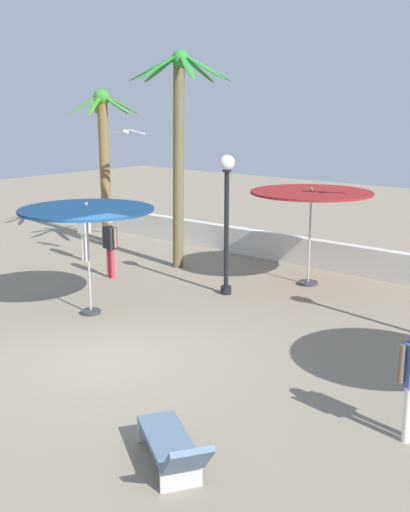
# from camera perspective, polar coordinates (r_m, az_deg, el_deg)

# --- Properties ---
(ground_plane) EXTENTS (56.00, 56.00, 0.00)m
(ground_plane) POSITION_cam_1_polar(r_m,az_deg,el_deg) (12.63, -8.90, -8.59)
(ground_plane) COLOR gray
(boundary_wall) EXTENTS (25.20, 0.30, 0.83)m
(boundary_wall) POSITION_cam_1_polar(r_m,az_deg,el_deg) (18.89, 10.96, 0.06)
(boundary_wall) COLOR silver
(boundary_wall) RESTS_ON ground_plane
(patio_umbrella_1) EXTENTS (3.01, 3.01, 2.60)m
(patio_umbrella_1) POSITION_cam_1_polar(r_m,az_deg,el_deg) (14.40, -10.62, 3.81)
(patio_umbrella_1) COLOR #333338
(patio_umbrella_1) RESTS_ON ground_plane
(patio_umbrella_3) EXTENTS (3.18, 3.18, 2.62)m
(patio_umbrella_3) POSITION_cam_1_polar(r_m,az_deg,el_deg) (16.80, 9.54, 5.34)
(patio_umbrella_3) COLOR #333338
(patio_umbrella_3) RESTS_ON ground_plane
(palm_tree_0) EXTENTS (2.52, 2.59, 5.24)m
(palm_tree_0) POSITION_cam_1_polar(r_m,az_deg,el_deg) (22.32, -9.08, 9.51)
(palm_tree_0) COLOR brown
(palm_tree_0) RESTS_ON ground_plane
(palm_tree_1) EXTENTS (2.99, 2.99, 6.20)m
(palm_tree_1) POSITION_cam_1_polar(r_m,az_deg,el_deg) (18.33, -2.34, 10.84)
(palm_tree_1) COLOR brown
(palm_tree_1) RESTS_ON ground_plane
(lamp_post_2) EXTENTS (0.38, 0.38, 3.53)m
(lamp_post_2) POSITION_cam_1_polar(r_m,az_deg,el_deg) (15.75, 1.96, 4.44)
(lamp_post_2) COLOR black
(lamp_post_2) RESTS_ON ground_plane
(lounge_chair_1) EXTENTS (1.90, 1.46, 0.84)m
(lounge_chair_1) POSITION_cam_1_polar(r_m,az_deg,el_deg) (8.60, -2.92, -16.72)
(lounge_chair_1) COLOR #B7B7BC
(lounge_chair_1) RESTS_ON ground_plane
(guest_0) EXTENTS (0.56, 0.27, 1.68)m
(guest_0) POSITION_cam_1_polar(r_m,az_deg,el_deg) (17.68, -8.55, 1.23)
(guest_0) COLOR #D8333F
(guest_0) RESTS_ON ground_plane
(guest_1) EXTENTS (0.56, 0.25, 1.72)m
(guest_1) POSITION_cam_1_polar(r_m,az_deg,el_deg) (19.78, -10.84, 2.53)
(guest_1) COLOR silver
(guest_1) RESTS_ON ground_plane
(seagull_1) EXTENTS (1.10, 0.38, 0.14)m
(seagull_1) POSITION_cam_1_polar(r_m,az_deg,el_deg) (17.77, -6.92, 11.04)
(seagull_1) COLOR white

